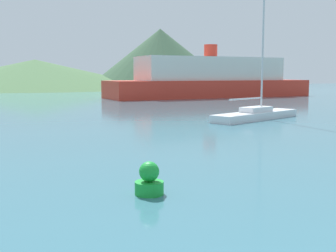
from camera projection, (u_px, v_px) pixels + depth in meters
sailboat_middle at (256, 113)px, 27.00m from camera, size 7.41×5.07×10.38m
ferry_distant at (210, 80)px, 53.97m from camera, size 27.65×11.06×6.65m
buoy_marker at (149, 181)px, 10.05m from camera, size 0.69×0.69×0.80m
hill_central at (35, 74)px, 91.35m from camera, size 54.06×54.06×6.13m
hill_east at (160, 58)px, 94.36m from camera, size 33.04×33.04×13.03m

